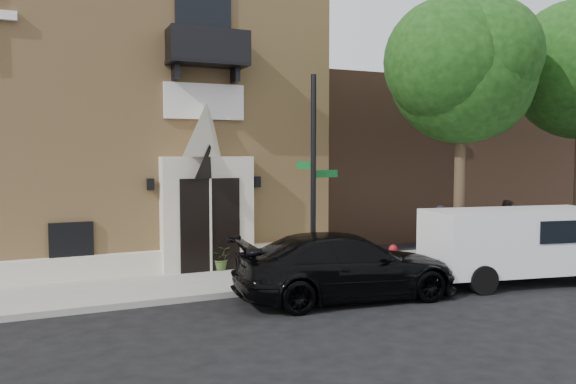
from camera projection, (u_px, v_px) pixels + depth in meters
name	position (u px, v px, depth m)	size (l,w,h in m)	color
ground	(278.00, 293.00, 13.86)	(120.00, 120.00, 0.00)	black
sidewalk	(290.00, 274.00, 15.62)	(42.00, 3.00, 0.15)	gray
church	(111.00, 119.00, 19.59)	(12.20, 11.01, 9.30)	tan
neighbour_building	(437.00, 158.00, 26.68)	(18.00, 8.00, 6.40)	brown
street_tree_left	(465.00, 69.00, 16.19)	(4.97, 4.38, 7.77)	#38281C
black_sedan	(346.00, 266.00, 13.26)	(2.19, 5.38, 1.56)	black
cargo_van	(521.00, 242.00, 14.88)	(5.05, 2.72, 1.95)	white
street_sign	(313.00, 177.00, 14.68)	(0.90, 0.84, 5.33)	black
fire_hydrant	(393.00, 258.00, 15.66)	(0.43, 0.34, 0.75)	maroon
dumpster	(516.00, 237.00, 17.96)	(1.94, 1.17, 1.23)	#0E3516
planter	(221.00, 258.00, 15.83)	(0.62, 0.54, 0.69)	#3E5727
pedestrian_near	(439.00, 231.00, 17.67)	(0.60, 0.40, 1.66)	black
pedestrian_far	(507.00, 224.00, 19.56)	(0.81, 0.63, 1.68)	#332523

